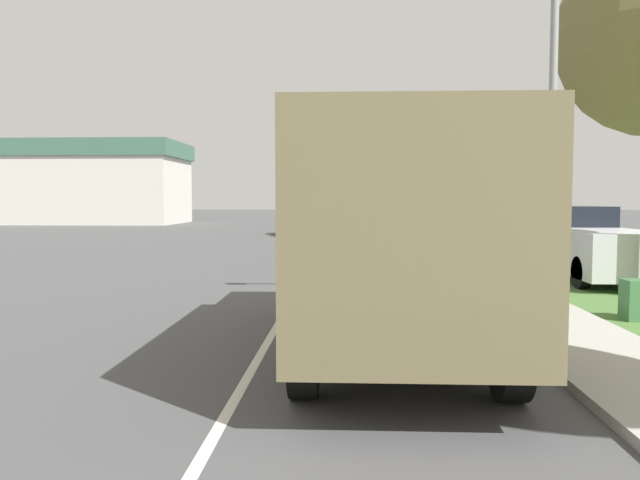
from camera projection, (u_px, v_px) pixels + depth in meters
name	position (u px, v px, depth m)	size (l,w,h in m)	color
ground_plane	(328.00, 236.00, 35.50)	(180.00, 180.00, 0.00)	#4C4C4F
lane_centre_stripe	(328.00, 236.00, 35.50)	(0.12, 120.00, 0.00)	silver
sidewalk_right	(407.00, 235.00, 35.29)	(1.80, 120.00, 0.12)	#ADAAA3
grass_strip_right	(486.00, 236.00, 35.08)	(7.00, 120.00, 0.02)	#4C7538
military_truck	(393.00, 231.00, 8.60)	(2.44, 7.10, 2.98)	#606647
car_nearest_ahead	(363.00, 240.00, 20.27)	(1.84, 4.31, 1.71)	#336B3D
car_second_ahead	(355.00, 230.00, 28.35)	(1.90, 4.83, 1.56)	black
car_third_ahead	(300.00, 222.00, 36.83)	(1.86, 4.41, 1.74)	tan
car_fourth_ahead	(312.00, 218.00, 46.11)	(1.80, 4.07, 1.53)	black
car_farthest_ahead	(320.00, 213.00, 61.70)	(1.73, 3.95, 1.73)	navy
pickup_truck	(587.00, 244.00, 16.47)	(2.00, 5.49, 1.88)	silver
lamp_post	(540.00, 92.00, 10.90)	(1.69, 0.24, 6.41)	gray
utility_box	(640.00, 300.00, 10.71)	(0.55, 0.45, 0.70)	#3D7042
building_distant	(101.00, 183.00, 54.04)	(14.25, 9.27, 6.98)	beige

